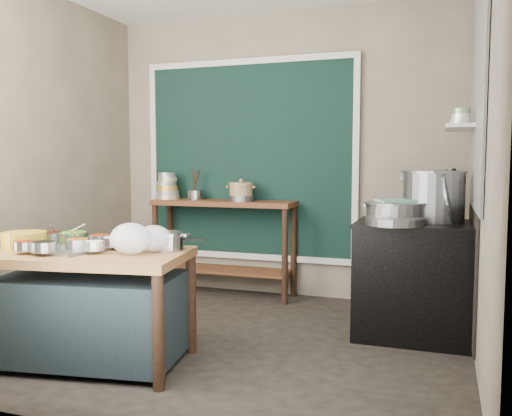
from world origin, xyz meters
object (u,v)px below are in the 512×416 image
(prep_table, at_px, (91,308))
(stock_pot, at_px, (434,196))
(stove_block, at_px, (417,281))
(utensil_cup, at_px, (195,195))
(back_counter, at_px, (224,248))
(steamer, at_px, (395,212))
(condiment_tray, at_px, (67,248))
(yellow_basin, at_px, (24,240))
(ceramic_crock, at_px, (241,193))
(saucepan, at_px, (169,241))

(prep_table, bearing_deg, stock_pot, 25.42)
(prep_table, distance_m, stock_pot, 2.63)
(stove_block, relative_size, utensil_cup, 5.72)
(back_counter, bearing_deg, steamer, -24.06)
(condiment_tray, xyz_separation_m, utensil_cup, (-0.03, 2.04, 0.24))
(back_counter, bearing_deg, utensil_cup, 176.41)
(yellow_basin, relative_size, ceramic_crock, 1.20)
(prep_table, height_order, yellow_basin, yellow_basin)
(condiment_tray, bearing_deg, saucepan, 19.10)
(utensil_cup, height_order, ceramic_crock, ceramic_crock)
(saucepan, relative_size, steamer, 0.47)
(back_counter, height_order, ceramic_crock, ceramic_crock)
(back_counter, xyz_separation_m, condiment_tray, (-0.29, -2.02, 0.29))
(prep_table, relative_size, condiment_tray, 2.49)
(stock_pot, bearing_deg, ceramic_crock, 162.18)
(stove_block, height_order, saucepan, saucepan)
(saucepan, height_order, stock_pot, stock_pot)
(stove_block, relative_size, condiment_tray, 1.79)
(condiment_tray, relative_size, stock_pot, 1.01)
(stove_block, relative_size, yellow_basin, 3.08)
(utensil_cup, bearing_deg, condiment_tray, -89.11)
(utensil_cup, relative_size, stock_pot, 0.32)
(utensil_cup, height_order, stock_pot, stock_pot)
(yellow_basin, xyz_separation_m, steamer, (2.33, 1.29, 0.15))
(prep_table, distance_m, utensil_cup, 2.15)
(stove_block, relative_size, saucepan, 4.04)
(back_counter, bearing_deg, condiment_tray, -98.05)
(steamer, bearing_deg, stove_block, 14.30)
(ceramic_crock, bearing_deg, condiment_tray, -103.65)
(yellow_basin, distance_m, steamer, 2.67)
(utensil_cup, bearing_deg, prep_table, -83.93)
(ceramic_crock, xyz_separation_m, steamer, (1.53, -0.75, -0.08))
(condiment_tray, distance_m, ceramic_crock, 2.07)
(utensil_cup, xyz_separation_m, steamer, (2.05, -0.79, -0.04))
(utensil_cup, bearing_deg, steamer, -21.16)
(back_counter, distance_m, utensil_cup, 0.61)
(stock_pot, bearing_deg, yellow_basin, -150.73)
(prep_table, bearing_deg, saucepan, 17.84)
(back_counter, distance_m, stock_pot, 2.17)
(prep_table, relative_size, saucepan, 5.61)
(prep_table, bearing_deg, utensil_cup, 87.34)
(stove_block, distance_m, condiment_tray, 2.56)
(saucepan, distance_m, steamer, 1.72)
(back_counter, distance_m, steamer, 1.96)
(saucepan, height_order, utensil_cup, utensil_cup)
(prep_table, xyz_separation_m, steamer, (1.83, 1.26, 0.58))
(back_counter, distance_m, saucepan, 1.87)
(prep_table, distance_m, yellow_basin, 0.66)
(ceramic_crock, bearing_deg, yellow_basin, -111.43)
(utensil_cup, xyz_separation_m, ceramic_crock, (0.52, -0.05, 0.04))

